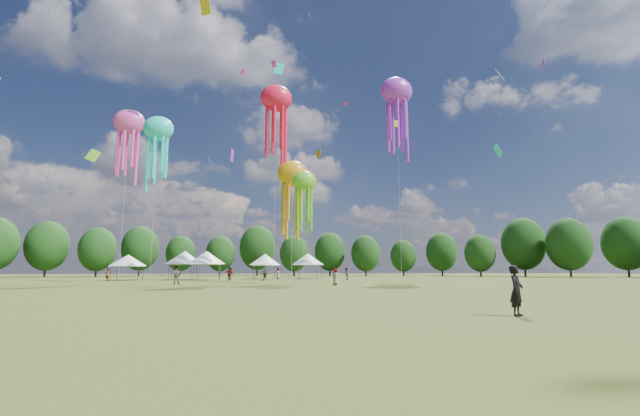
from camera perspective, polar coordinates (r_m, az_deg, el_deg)
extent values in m
plane|color=#384416|center=(15.08, -2.35, -14.12)|extent=(300.00, 300.00, 0.00)
imported|color=black|center=(15.56, 25.14, -10.11)|extent=(0.72, 0.68, 1.66)
imported|color=gray|center=(45.88, -19.00, -8.62)|extent=(0.99, 0.80, 1.93)
imported|color=gray|center=(69.39, -5.72, -8.83)|extent=(0.84, 1.04, 1.85)
imported|color=gray|center=(63.13, 3.59, -8.93)|extent=(0.81, 0.97, 1.78)
imported|color=gray|center=(68.48, -12.09, -8.73)|extent=(1.31, 1.16, 1.76)
imported|color=gray|center=(62.37, -12.24, -8.72)|extent=(1.19, 0.80, 1.88)
imported|color=gray|center=(60.84, -7.52, -8.95)|extent=(1.47, 1.41, 1.66)
imported|color=gray|center=(63.20, -26.95, -8.08)|extent=(0.61, 0.73, 1.70)
imported|color=gray|center=(41.94, 2.10, -9.30)|extent=(0.63, 0.87, 1.66)
cylinder|color=#47474C|center=(67.30, -26.59, -7.96)|extent=(0.08, 0.08, 1.96)
cylinder|color=#47474C|center=(70.87, -25.86, -7.98)|extent=(0.08, 0.08, 1.96)
cylinder|color=#47474C|center=(66.50, -23.49, -8.15)|extent=(0.08, 0.08, 1.96)
cylinder|color=#47474C|center=(70.11, -22.91, -8.16)|extent=(0.08, 0.08, 1.96)
cube|color=silver|center=(68.67, -24.66, -7.21)|extent=(4.08, 4.08, 0.10)
cone|color=silver|center=(68.69, -24.62, -6.47)|extent=(5.30, 5.30, 1.68)
cylinder|color=#47474C|center=(66.77, -19.86, -8.20)|extent=(0.08, 0.08, 2.30)
cylinder|color=#47474C|center=(70.71, -19.44, -8.20)|extent=(0.08, 0.08, 2.30)
cylinder|color=#47474C|center=(66.38, -16.43, -8.36)|extent=(0.08, 0.08, 2.30)
cylinder|color=#47474C|center=(70.34, -16.20, -8.35)|extent=(0.08, 0.08, 2.30)
cube|color=silver|center=(68.52, -17.94, -7.28)|extent=(4.37, 4.37, 0.10)
cone|color=silver|center=(68.55, -17.90, -6.41)|extent=(5.68, 5.68, 1.97)
cylinder|color=#47474C|center=(64.07, -17.11, -8.36)|extent=(0.08, 0.08, 2.26)
cylinder|color=#47474C|center=(68.04, -16.83, -8.35)|extent=(0.08, 0.08, 2.26)
cylinder|color=#47474C|center=(63.87, -13.51, -8.49)|extent=(0.08, 0.08, 2.26)
cylinder|color=#47474C|center=(67.85, -13.44, -8.48)|extent=(0.08, 0.08, 2.26)
cube|color=silver|center=(65.93, -15.18, -7.40)|extent=(4.38, 4.38, 0.10)
cone|color=silver|center=(65.95, -15.15, -6.51)|extent=(5.69, 5.69, 1.94)
cylinder|color=#47474C|center=(67.89, -8.90, -8.65)|extent=(0.08, 0.08, 2.16)
cylinder|color=#47474C|center=(71.44, -9.07, -8.63)|extent=(0.08, 0.08, 2.16)
cylinder|color=#47474C|center=(68.20, -5.88, -8.70)|extent=(0.08, 0.08, 2.16)
cylinder|color=#47474C|center=(71.72, -6.20, -8.68)|extent=(0.08, 0.08, 2.16)
cube|color=silver|center=(69.79, -7.50, -7.74)|extent=(3.95, 3.95, 0.10)
cone|color=silver|center=(69.81, -7.48, -6.94)|extent=(5.14, 5.14, 1.85)
cylinder|color=#47474C|center=(70.88, -2.95, -8.67)|extent=(0.08, 0.08, 2.27)
cylinder|color=#47474C|center=(74.73, -3.43, -8.65)|extent=(0.08, 0.08, 2.27)
cylinder|color=#47474C|center=(71.62, 0.17, -8.68)|extent=(0.08, 0.08, 2.27)
cylinder|color=#47474C|center=(75.43, -0.47, -8.67)|extent=(0.08, 0.08, 2.27)
cube|color=silver|center=(73.14, -1.67, -7.74)|extent=(4.30, 4.30, 0.10)
cone|color=silver|center=(73.16, -1.66, -6.94)|extent=(5.59, 5.59, 1.95)
ellipsoid|color=#1CEFE6|center=(58.85, -21.08, 10.04)|extent=(3.78, 2.65, 3.21)
cylinder|color=beige|center=(56.63, -21.60, 0.60)|extent=(0.03, 0.03, 19.55)
ellipsoid|color=#F9163C|center=(62.17, -5.96, 14.60)|extent=(4.56, 3.19, 3.87)
cylinder|color=beige|center=(58.37, -6.15, 2.88)|extent=(0.03, 0.03, 25.73)
ellipsoid|color=orange|center=(51.33, -3.75, 4.68)|extent=(3.75, 2.62, 3.19)
cylinder|color=beige|center=(50.26, -3.82, -2.61)|extent=(0.03, 0.03, 13.10)
ellipsoid|color=#FA49B3|center=(66.23, -24.49, 10.56)|extent=(4.26, 2.98, 3.62)
cylinder|color=beige|center=(63.65, -25.09, 1.06)|extent=(0.03, 0.03, 22.16)
ellipsoid|color=#67CC21|center=(45.99, -2.15, 3.70)|extent=(2.64, 1.85, 2.25)
cylinder|color=beige|center=(45.15, -2.19, -3.23)|extent=(0.03, 0.03, 11.13)
ellipsoid|color=#A52FD4|center=(71.17, 10.34, 15.36)|extent=(5.25, 3.68, 4.46)
cylinder|color=beige|center=(66.60, 10.68, 3.45)|extent=(0.03, 0.03, 30.00)
cube|color=#FA49B3|center=(61.38, -6.27, 18.89)|extent=(0.78, 0.77, 1.00)
cube|color=#A52FD4|center=(77.24, -11.84, 7.00)|extent=(0.68, 1.77, 2.35)
cube|color=#F9163C|center=(84.72, 3.53, 13.99)|extent=(0.57, 0.37, 0.73)
cube|color=yellow|center=(64.90, -4.64, 1.95)|extent=(1.66, 0.89, 1.68)
cube|color=#67CC21|center=(41.84, 23.18, 16.38)|extent=(1.07, 1.02, 1.06)
cube|color=#FA49B3|center=(86.32, -10.54, 17.67)|extent=(1.08, 0.60, 1.34)
cube|color=#A52FD4|center=(61.69, 28.08, 16.87)|extent=(0.60, 1.16, 1.45)
cube|color=yellow|center=(64.41, -15.32, 24.93)|extent=(1.60, 2.03, 2.26)
cube|color=#67CC21|center=(78.44, -28.45, 6.30)|extent=(2.32, 0.85, 2.50)
cube|color=#1CEFE6|center=(79.39, -5.64, 18.30)|extent=(2.04, 0.43, 2.43)
cube|color=#A52FD4|center=(80.32, 12.54, 8.15)|extent=(0.72, 2.00, 2.53)
cube|color=orange|center=(90.38, -0.18, 7.34)|extent=(0.80, 1.66, 2.09)
cube|color=yellow|center=(61.19, 10.30, 11.20)|extent=(0.68, 0.51, 0.95)
cube|color=#67CC21|center=(75.67, -32.77, 4.22)|extent=(1.28, 2.20, 2.40)
cube|color=#1B7EF3|center=(59.45, -14.73, 6.16)|extent=(0.61, 1.33, 1.46)
cube|color=#1CEFE6|center=(55.88, 22.97, 7.20)|extent=(0.92, 1.49, 1.56)
cube|color=#FA49B3|center=(83.82, -1.47, 24.61)|extent=(0.51, 0.90, 0.88)
cube|color=#F9163C|center=(68.72, -20.09, 8.26)|extent=(0.74, 1.71, 1.91)
cylinder|color=#38281C|center=(107.26, -33.29, -6.92)|extent=(0.44, 0.44, 3.41)
ellipsoid|color=#193E14|center=(107.39, -33.08, -4.31)|extent=(8.53, 8.53, 10.66)
cylinder|color=#38281C|center=(103.66, -28.15, -7.39)|extent=(0.44, 0.44, 3.07)
ellipsoid|color=#193E14|center=(103.75, -27.98, -4.96)|extent=(7.66, 7.66, 9.58)
cylinder|color=#38281C|center=(110.12, -23.38, -7.60)|extent=(0.44, 0.44, 3.43)
ellipsoid|color=#193E14|center=(110.24, -23.23, -5.03)|extent=(8.58, 8.58, 10.73)
cylinder|color=#38281C|center=(114.39, -18.51, -7.97)|extent=(0.44, 0.44, 2.95)
ellipsoid|color=#193E14|center=(114.46, -18.41, -5.86)|extent=(7.37, 7.37, 9.21)
cylinder|color=#38281C|center=(109.86, -13.45, -8.19)|extent=(0.44, 0.44, 2.89)
ellipsoid|color=#193E14|center=(109.93, -13.38, -6.02)|extent=(7.23, 7.23, 9.04)
cylinder|color=#38281C|center=(114.51, -8.54, -8.09)|extent=(0.44, 0.44, 3.84)
ellipsoid|color=#193E14|center=(114.67, -8.48, -5.33)|extent=(9.60, 9.60, 11.99)
cylinder|color=#38281C|center=(104.42, -3.56, -8.42)|extent=(0.44, 0.44, 2.84)
ellipsoid|color=#193E14|center=(104.49, -3.54, -6.17)|extent=(7.11, 7.11, 8.89)
cylinder|color=#38281C|center=(108.85, 1.36, -8.34)|extent=(0.44, 0.44, 3.16)
ellipsoid|color=#193E14|center=(108.95, 1.35, -5.95)|extent=(7.91, 7.91, 9.88)
cylinder|color=#38281C|center=(105.46, 6.25, -8.37)|extent=(0.44, 0.44, 2.88)
ellipsoid|color=#193E14|center=(105.53, 6.21, -6.12)|extent=(7.21, 7.21, 9.01)
cylinder|color=#38281C|center=(111.15, 11.29, -8.32)|extent=(0.44, 0.44, 2.63)
ellipsoid|color=#193E14|center=(111.20, 11.23, -6.38)|extent=(6.57, 6.57, 8.22)
cylinder|color=#38281C|center=(111.91, 16.28, -8.02)|extent=(0.44, 0.44, 3.13)
ellipsoid|color=#193E14|center=(112.00, 16.18, -5.73)|extent=(7.81, 7.81, 9.77)
cylinder|color=#38281C|center=(103.24, 20.99, -7.92)|extent=(0.44, 0.44, 2.72)
ellipsoid|color=#193E14|center=(103.31, 20.88, -5.75)|extent=(6.80, 6.80, 8.50)
cylinder|color=#38281C|center=(106.31, 26.08, -7.33)|extent=(0.44, 0.44, 3.81)
ellipsoid|color=#193E14|center=(106.47, 25.89, -4.38)|extent=(9.52, 9.52, 11.90)
cylinder|color=#38281C|center=(101.71, 30.89, -7.07)|extent=(0.44, 0.44, 3.51)
ellipsoid|color=#193E14|center=(101.85, 30.68, -4.24)|extent=(8.78, 8.78, 10.97)
cylinder|color=#38281C|center=(109.79, 36.36, -6.61)|extent=(0.44, 0.44, 3.64)
ellipsoid|color=#193E14|center=(109.93, 36.13, -3.89)|extent=(9.10, 9.10, 11.37)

